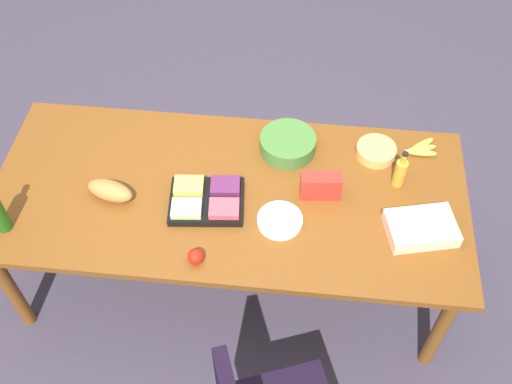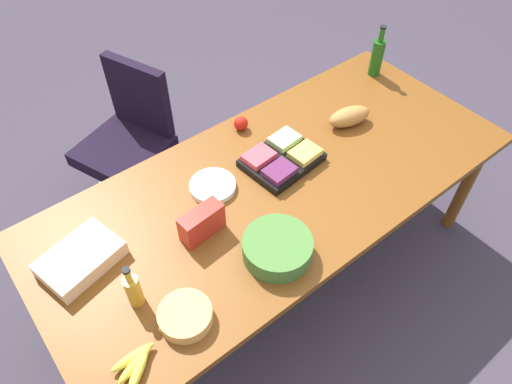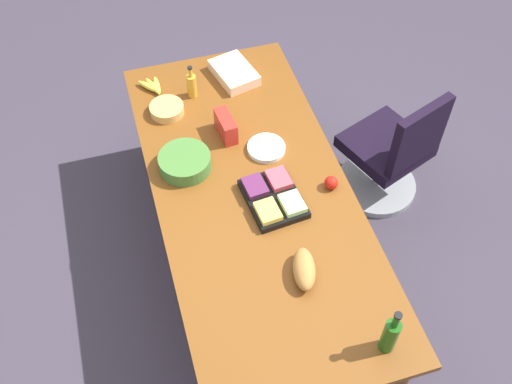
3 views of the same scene
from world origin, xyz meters
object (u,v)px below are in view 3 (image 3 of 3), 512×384
sheet_cake (234,73)px  bread_loaf (304,269)px  salad_bowl (185,162)px  chip_bowl (167,109)px  dressing_bottle (192,85)px  office_chair (389,158)px  paper_plate_stack (266,148)px  wine_bottle (390,335)px  chip_bag_red (226,126)px  fruit_platter (273,197)px  banana_bunch (153,86)px  apple_red (331,183)px  conference_table (253,199)px

sheet_cake → bread_loaf: bearing=177.9°
salad_bowl → chip_bowl: salad_bowl is taller
dressing_bottle → office_chair: bearing=-113.8°
paper_plate_stack → sheet_cake: bearing=1.0°
office_chair → wine_bottle: wine_bottle is taller
salad_bowl → sheet_cake: bearing=-35.0°
chip_bag_red → wine_bottle: 1.53m
wine_bottle → salad_bowl: 1.46m
fruit_platter → sheet_cake: 1.04m
salad_bowl → banana_bunch: size_ratio=1.68×
dressing_bottle → salad_bowl: bearing=163.3°
dressing_bottle → apple_red: bearing=-148.9°
chip_bag_red → chip_bowl: 0.41m
office_chair → sheet_cake: size_ratio=2.91×
dressing_bottle → banana_bunch: size_ratio=1.29×
banana_bunch → chip_bowl: bearing=-169.3°
conference_table → office_chair: (0.32, -1.04, -0.33)m
dressing_bottle → salad_bowl: 0.60m
conference_table → chip_bag_red: chip_bag_red is taller
chip_bowl → dressing_bottle: bearing=-59.8°
chip_bag_red → banana_bunch: chip_bag_red is taller
wine_bottle → banana_bunch: 2.13m
fruit_platter → salad_bowl: size_ratio=1.31×
sheet_cake → chip_bowl: sheet_cake is taller
apple_red → bread_loaf: bearing=145.8°
paper_plate_stack → sheet_cake: size_ratio=0.69×
wine_bottle → banana_bunch: wine_bottle is taller
dressing_bottle → wine_bottle: wine_bottle is taller
salad_bowl → conference_table: bearing=-130.8°
sheet_cake → chip_bowl: bearing=112.8°
chip_bag_red → dressing_bottle: dressing_bottle is taller
conference_table → dressing_bottle: size_ratio=10.54×
paper_plate_stack → chip_bowl: chip_bowl is taller
paper_plate_stack → fruit_platter: bearing=168.7°
chip_bag_red → apple_red: bearing=-140.7°
paper_plate_stack → apple_red: size_ratio=2.89×
office_chair → dressing_bottle: 1.38m
salad_bowl → bread_loaf: bearing=-154.2°
fruit_platter → apple_red: size_ratio=5.07×
fruit_platter → chip_bowl: fruit_platter is taller
salad_bowl → sheet_cake: salad_bowl is taller
fruit_platter → salad_bowl: 0.55m
chip_bag_red → sheet_cake: (0.48, -0.18, -0.03)m
conference_table → salad_bowl: bearing=49.2°
apple_red → paper_plate_stack: bearing=35.4°
dressing_bottle → fruit_platter: dressing_bottle is taller
fruit_platter → banana_bunch: fruit_platter is taller
chip_bag_red → wine_bottle: bearing=-166.5°
office_chair → paper_plate_stack: 0.97m
paper_plate_stack → chip_bag_red: chip_bag_red is taller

